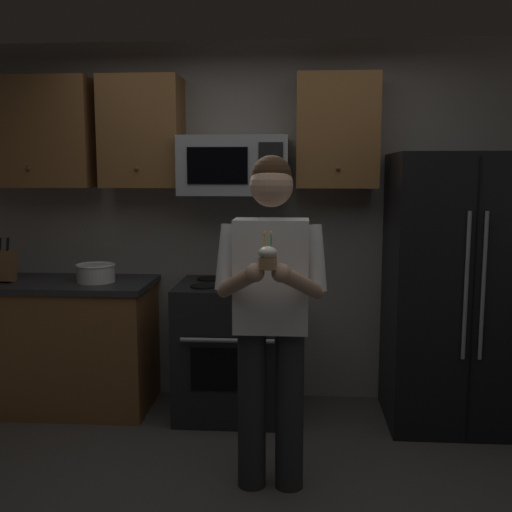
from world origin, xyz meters
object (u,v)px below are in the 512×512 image
Objects in this scene: oven_range at (233,348)px; bowl_large_white at (96,272)px; refrigerator at (458,291)px; microwave at (234,166)px; knife_block at (3,265)px; person at (271,305)px; cupcake at (268,257)px.

bowl_large_white is (-0.96, -0.00, 0.52)m from oven_range.
refrigerator reaches higher than bowl_large_white.
refrigerator is (1.50, -0.16, -0.82)m from microwave.
refrigerator is at bearing -0.87° from bowl_large_white.
refrigerator is 5.63× the size of knife_block.
microwave is 1.37m from person.
cupcake is (0.31, -1.45, -0.43)m from microwave.
knife_block is (-1.61, -0.15, -0.69)m from microwave.
knife_block reaches higher than bowl_large_white.
person is 0.44m from cupcake.
knife_block reaches higher than oven_range.
refrigerator is 1.80m from cupcake.
person reaches higher than oven_range.
bowl_large_white is at bearing 133.64° from cupcake.
oven_range is 1.26m from microwave.
bowl_large_white is 1.86m from cupcake.
refrigerator reaches higher than person.
microwave is at bearing 7.21° from bowl_large_white.
oven_range is 2.91× the size of knife_block.
knife_block is 2.15m from person.
oven_range is at bearing 102.94° from cupcake.
person is at bearing -38.26° from bowl_large_white.
knife_block is at bearing -177.61° from bowl_large_white.
oven_range is 1.56m from refrigerator.
microwave is 4.26× the size of cupcake.
microwave is 2.31× the size of knife_block.
person is (0.31, -1.00, 0.53)m from oven_range.
microwave is 2.72× the size of bowl_large_white.
knife_block is (-1.61, -0.03, 0.57)m from oven_range.
microwave is 1.54m from cupcake.
bowl_large_white is 1.61m from person.
cupcake is (1.92, -1.30, 0.26)m from knife_block.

